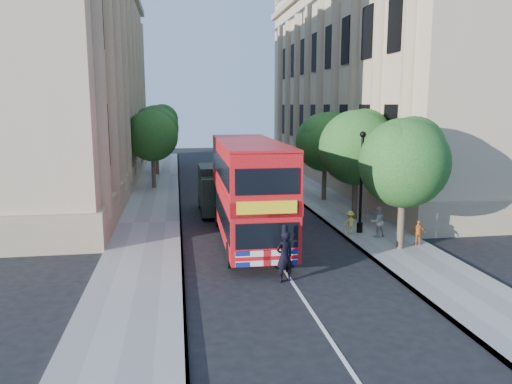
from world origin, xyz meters
name	(u,v)px	position (x,y,z in m)	size (l,w,h in m)	color
ground	(291,280)	(0.00, 0.00, 0.00)	(120.00, 120.00, 0.00)	black
pavement_right	(347,216)	(5.75, 10.00, 0.06)	(3.50, 80.00, 0.12)	gray
pavement_left	(150,223)	(-5.75, 10.00, 0.06)	(3.50, 80.00, 0.12)	gray
building_right	(386,76)	(13.80, 24.00, 9.00)	(12.00, 38.00, 18.00)	tan
building_left	(49,73)	(-13.80, 24.00, 9.00)	(12.00, 38.00, 18.00)	tan
tree_right_near	(405,158)	(5.84, 3.03, 4.25)	(4.00, 4.00, 6.08)	#473828
tree_right_mid	(357,143)	(5.84, 9.03, 4.45)	(4.20, 4.20, 6.37)	#473828
tree_right_far	(326,139)	(5.84, 15.03, 4.31)	(4.00, 4.00, 6.15)	#473828
tree_left_far	(153,133)	(-5.96, 22.03, 4.44)	(4.00, 4.00, 6.30)	#473828
tree_left_back	(156,125)	(-5.96, 30.03, 4.71)	(4.20, 4.20, 6.65)	#473828
lamp_post	(361,186)	(5.00, 6.00, 2.51)	(0.32, 0.32, 5.16)	black
double_decker_bus	(249,188)	(-0.81, 5.45, 2.66)	(2.92, 10.45, 4.81)	#B40C11
box_van	(217,191)	(-1.80, 12.12, 1.41)	(2.10, 5.05, 2.88)	black
police_constable	(285,257)	(-0.28, -0.15, 0.98)	(0.71, 0.47, 1.96)	black
woman_pedestrian	(378,222)	(5.57, 5.09, 0.88)	(0.74, 0.57, 1.52)	beige
child_a	(418,233)	(6.85, 3.34, 0.70)	(0.68, 0.28, 1.17)	orange
child_b	(350,222)	(4.40, 5.79, 0.71)	(0.76, 0.44, 1.18)	#EBD650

